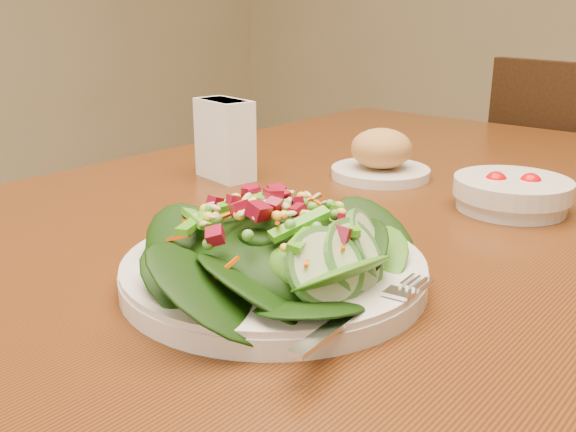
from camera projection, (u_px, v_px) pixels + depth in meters
name	position (u px, v px, depth m)	size (l,w,h in m)	color
dining_table	(350.00, 283.00, 0.83)	(0.90, 1.40, 0.75)	#5A2C0E
salad_plate	(282.00, 255.00, 0.57)	(0.28, 0.28, 0.08)	silver
bread_plate	(381.00, 158.00, 0.94)	(0.14, 0.14, 0.07)	silver
tomato_bowl	(512.00, 193.00, 0.79)	(0.14, 0.14, 0.05)	silver
napkin_holder	(225.00, 137.00, 0.92)	(0.10, 0.06, 0.11)	white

